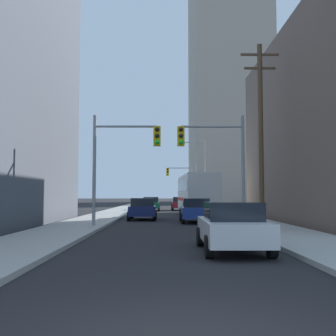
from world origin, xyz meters
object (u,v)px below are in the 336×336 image
(sedan_white, at_px, (232,226))
(sedan_green, at_px, (151,204))
(city_bus, at_px, (196,193))
(sedan_maroon, at_px, (180,204))
(sedan_blue, at_px, (196,210))
(traffic_signal_far_right, at_px, (182,178))
(traffic_signal_near_right, at_px, (214,152))
(sedan_navy, at_px, (143,209))
(traffic_signal_near_left, at_px, (123,152))

(sedan_white, xyz_separation_m, sedan_green, (-3.48, 31.66, 0.00))
(city_bus, height_order, sedan_green, city_bus)
(sedan_green, bearing_deg, sedan_maroon, 27.68)
(sedan_blue, bearing_deg, sedan_green, 100.43)
(sedan_white, height_order, traffic_signal_far_right, traffic_signal_far_right)
(sedan_green, bearing_deg, city_bus, -64.95)
(traffic_signal_far_right, bearing_deg, traffic_signal_near_right, -89.71)
(sedan_green, bearing_deg, sedan_navy, -90.31)
(sedan_white, bearing_deg, sedan_maroon, 90.39)
(sedan_maroon, relative_size, traffic_signal_near_right, 0.71)
(sedan_navy, height_order, traffic_signal_near_left, traffic_signal_near_left)
(traffic_signal_near_right, relative_size, traffic_signal_far_right, 1.00)
(sedan_maroon, distance_m, traffic_signal_far_right, 9.33)
(sedan_navy, bearing_deg, traffic_signal_near_left, -95.59)
(traffic_signal_near_left, bearing_deg, traffic_signal_near_right, -0.00)
(sedan_navy, relative_size, traffic_signal_near_left, 0.71)
(sedan_green, xyz_separation_m, sedan_maroon, (3.26, 1.71, 0.00))
(sedan_navy, bearing_deg, sedan_white, -77.44)
(city_bus, xyz_separation_m, traffic_signal_near_left, (-5.02, -13.66, 2.11))
(traffic_signal_far_right, bearing_deg, sedan_green, -110.66)
(sedan_maroon, bearing_deg, sedan_navy, -100.89)
(city_bus, xyz_separation_m, traffic_signal_near_right, (-0.14, -13.66, 2.10))
(city_bus, distance_m, sedan_maroon, 10.89)
(traffic_signal_far_right, bearing_deg, traffic_signal_near_left, -98.08)
(sedan_blue, distance_m, sedan_maroon, 20.25)
(sedan_green, bearing_deg, traffic_signal_near_right, -79.79)
(sedan_maroon, xyz_separation_m, traffic_signal_near_right, (0.84, -24.45, 3.26))
(sedan_navy, bearing_deg, sedan_maroon, 79.11)
(sedan_white, xyz_separation_m, traffic_signal_near_right, (0.61, 8.93, 3.26))
(city_bus, xyz_separation_m, sedan_maroon, (-0.98, 10.78, -1.16))
(city_bus, relative_size, sedan_blue, 2.73)
(sedan_white, distance_m, traffic_signal_near_left, 10.42)
(traffic_signal_near_left, distance_m, traffic_signal_far_right, 33.49)
(city_bus, height_order, traffic_signal_near_left, traffic_signal_near_left)
(sedan_blue, xyz_separation_m, traffic_signal_far_right, (0.51, 28.96, 3.28))
(traffic_signal_near_left, bearing_deg, sedan_blue, 45.03)
(sedan_white, distance_m, sedan_green, 31.86)
(sedan_white, distance_m, traffic_signal_near_right, 9.52)
(city_bus, relative_size, traffic_signal_near_left, 1.93)
(sedan_navy, height_order, sedan_maroon, same)
(sedan_white, relative_size, sedan_blue, 1.00)
(city_bus, bearing_deg, traffic_signal_far_right, 90.92)
(traffic_signal_near_right, bearing_deg, sedan_blue, 99.26)
(traffic_signal_near_right, bearing_deg, sedan_white, -93.93)
(sedan_maroon, xyz_separation_m, traffic_signal_near_left, (-4.03, -24.45, 3.26))
(sedan_blue, bearing_deg, traffic_signal_near_right, -80.74)
(city_bus, bearing_deg, traffic_signal_near_left, -110.17)
(traffic_signal_near_left, bearing_deg, sedan_navy, 84.41)
(sedan_navy, bearing_deg, sedan_green, 89.69)
(traffic_signal_near_left, distance_m, traffic_signal_near_right, 4.87)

